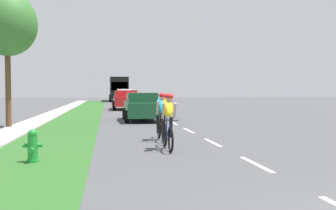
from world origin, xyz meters
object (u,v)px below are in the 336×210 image
at_px(cyclist_trailing, 161,116).
at_px(street_tree_near, 7,24).
at_px(sedan_dark_green, 142,107).
at_px(suv_white, 125,96).
at_px(fire_hydrant_green, 33,146).
at_px(pickup_red, 126,100).
at_px(bus_black, 118,88).
at_px(cyclist_lead, 168,121).

relative_size(cyclist_trailing, street_tree_near, 0.29).
relative_size(sedan_dark_green, suv_white, 0.91).
bearing_deg(fire_hydrant_green, pickup_red, 81.99).
xyz_separation_m(fire_hydrant_green, pickup_red, (3.24, 23.01, 0.46)).
relative_size(cyclist_trailing, bus_black, 0.15).
relative_size(cyclist_lead, suv_white, 0.37).
bearing_deg(street_tree_near, suv_white, 76.82).
xyz_separation_m(cyclist_lead, bus_black, (-0.03, 46.39, 1.17)).
relative_size(sedan_dark_green, street_tree_near, 0.72).
relative_size(cyclist_lead, cyclist_trailing, 1.00).
distance_m(fire_hydrant_green, suv_white, 35.48).
height_order(fire_hydrant_green, sedan_dark_green, sedan_dark_green).
bearing_deg(street_tree_near, cyclist_trailing, -39.99).
bearing_deg(cyclist_lead, bus_black, 90.04).
height_order(fire_hydrant_green, pickup_red, pickup_red).
relative_size(fire_hydrant_green, suv_white, 0.16).
relative_size(fire_hydrant_green, sedan_dark_green, 0.18).
height_order(pickup_red, street_tree_near, street_tree_near).
distance_m(cyclist_trailing, bus_black, 44.45).
bearing_deg(street_tree_near, cyclist_lead, -49.75).
bearing_deg(suv_white, street_tree_near, -103.18).
distance_m(cyclist_lead, bus_black, 46.41).
distance_m(cyclist_lead, cyclist_trailing, 1.96).
bearing_deg(bus_black, suv_white, -88.35).
height_order(cyclist_trailing, suv_white, suv_white).
bearing_deg(cyclist_trailing, suv_white, 89.59).
height_order(fire_hydrant_green, bus_black, bus_black).
xyz_separation_m(cyclist_trailing, suv_white, (0.23, 32.03, 0.14)).
bearing_deg(suv_white, bus_black, 91.65).
bearing_deg(bus_black, sedan_dark_green, -89.67).
height_order(sedan_dark_green, bus_black, bus_black).
bearing_deg(cyclist_lead, suv_white, 89.44).
xyz_separation_m(cyclist_lead, street_tree_near, (-5.97, 7.06, 3.73)).
bearing_deg(pickup_red, bus_black, 89.75).
bearing_deg(cyclist_lead, fire_hydrant_green, -159.08).
bearing_deg(bus_black, fire_hydrant_green, -94.02).
height_order(cyclist_lead, cyclist_trailing, same).
distance_m(cyclist_lead, sedan_dark_green, 9.99).
xyz_separation_m(pickup_red, suv_white, (0.47, 12.27, 0.12)).
distance_m(pickup_red, bus_black, 24.70).
xyz_separation_m(sedan_dark_green, suv_white, (0.15, 24.00, 0.18)).
height_order(fire_hydrant_green, street_tree_near, street_tree_near).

